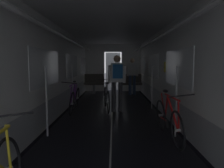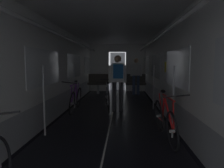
# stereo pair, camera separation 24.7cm
# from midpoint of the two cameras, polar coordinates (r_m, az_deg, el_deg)

# --- Properties ---
(train_car_shell) EXTENTS (3.14, 12.34, 2.57)m
(train_car_shell) POSITION_cam_midpoint_polar(r_m,az_deg,el_deg) (5.54, -1.30, 8.23)
(train_car_shell) COLOR black
(train_car_shell) RESTS_ON ground
(bench_seat_far_left) EXTENTS (0.98, 0.51, 0.95)m
(bench_seat_far_left) POSITION_cam_midpoint_polar(r_m,az_deg,el_deg) (10.10, -5.60, 0.59)
(bench_seat_far_left) COLOR gray
(bench_seat_far_left) RESTS_ON ground
(bench_seat_far_right) EXTENTS (0.98, 0.51, 0.95)m
(bench_seat_far_right) POSITION_cam_midpoint_polar(r_m,az_deg,el_deg) (10.07, 4.64, 0.58)
(bench_seat_far_right) COLOR gray
(bench_seat_far_right) RESTS_ON ground
(bicycle_red) EXTENTS (0.44, 1.69, 0.95)m
(bicycle_red) POSITION_cam_midpoint_polar(r_m,az_deg,el_deg) (4.16, 13.45, -9.33)
(bicycle_red) COLOR black
(bicycle_red) RESTS_ON ground
(bicycle_purple) EXTENTS (0.44, 1.69, 0.95)m
(bicycle_purple) POSITION_cam_midpoint_polar(r_m,az_deg,el_deg) (6.44, -11.27, -4.00)
(bicycle_purple) COLOR black
(bicycle_purple) RESTS_ON ground
(person_cyclist_aisle) EXTENTS (0.54, 0.40, 1.69)m
(person_cyclist_aisle) POSITION_cam_midpoint_polar(r_m,az_deg,el_deg) (6.16, 0.26, 1.61)
(person_cyclist_aisle) COLOR #2D2D33
(person_cyclist_aisle) RESTS_ON ground
(bicycle_silver_in_aisle) EXTENTS (0.44, 1.68, 0.93)m
(bicycle_silver_in_aisle) POSITION_cam_midpoint_polar(r_m,az_deg,el_deg) (6.51, -2.58, -3.77)
(bicycle_silver_in_aisle) COLOR black
(bicycle_silver_in_aisle) RESTS_ON ground
(person_standing_near_bench) EXTENTS (0.53, 0.23, 1.69)m
(person_standing_near_bench) POSITION_cam_midpoint_polar(r_m,az_deg,el_deg) (9.67, 4.83, 2.79)
(person_standing_near_bench) COLOR #384C75
(person_standing_near_bench) RESTS_ON ground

